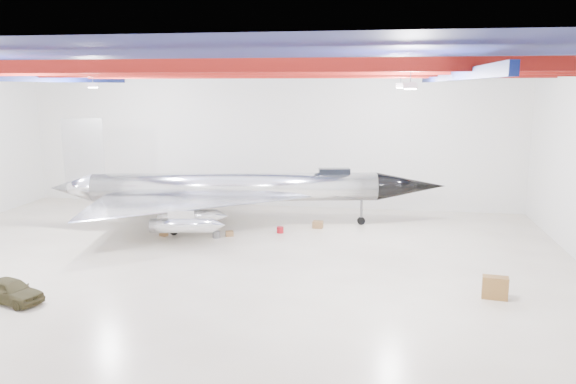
# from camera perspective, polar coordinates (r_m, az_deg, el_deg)

# --- Properties ---
(floor) EXTENTS (40.00, 40.00, 0.00)m
(floor) POSITION_cam_1_polar(r_m,az_deg,el_deg) (32.01, -7.28, -6.93)
(floor) COLOR #B7A891
(floor) RESTS_ON ground
(wall_back) EXTENTS (40.00, 0.00, 40.00)m
(wall_back) POSITION_cam_1_polar(r_m,az_deg,el_deg) (45.27, -2.04, 5.46)
(wall_back) COLOR silver
(wall_back) RESTS_ON floor
(ceiling) EXTENTS (40.00, 40.00, 0.00)m
(ceiling) POSITION_cam_1_polar(r_m,az_deg,el_deg) (30.54, -7.79, 13.14)
(ceiling) COLOR #0A0F38
(ceiling) RESTS_ON wall_back
(ceiling_structure) EXTENTS (39.50, 29.50, 1.08)m
(ceiling_structure) POSITION_cam_1_polar(r_m,az_deg,el_deg) (30.52, -7.75, 11.87)
(ceiling_structure) COLOR maroon
(ceiling_structure) RESTS_ON ceiling
(jet_aircraft) EXTENTS (27.34, 18.37, 7.50)m
(jet_aircraft) POSITION_cam_1_polar(r_m,az_deg,el_deg) (39.17, -5.42, 0.09)
(jet_aircraft) COLOR silver
(jet_aircraft) RESTS_ON floor
(jeep) EXTENTS (3.53, 2.22, 1.12)m
(jeep) POSITION_cam_1_polar(r_m,az_deg,el_deg) (28.67, -26.34, -8.95)
(jeep) COLOR #3C371E
(jeep) RESTS_ON floor
(desk) EXTENTS (1.22, 0.73, 1.05)m
(desk) POSITION_cam_1_polar(r_m,az_deg,el_deg) (27.89, 20.29, -9.09)
(desk) COLOR brown
(desk) RESTS_ON floor
(crate_ply) EXTENTS (0.56, 0.50, 0.33)m
(crate_ply) POSITION_cam_1_polar(r_m,az_deg,el_deg) (37.68, -12.52, -4.12)
(crate_ply) COLOR olive
(crate_ply) RESTS_ON floor
(toolbox_red) EXTENTS (0.57, 0.50, 0.34)m
(toolbox_red) POSITION_cam_1_polar(r_m,az_deg,el_deg) (41.07, -8.11, -2.74)
(toolbox_red) COLOR maroon
(toolbox_red) RESTS_ON floor
(engine_drum) EXTENTS (0.55, 0.55, 0.44)m
(engine_drum) POSITION_cam_1_polar(r_m,az_deg,el_deg) (36.62, -7.28, -4.30)
(engine_drum) COLOR #59595B
(engine_drum) RESTS_ON floor
(parts_bin) EXTENTS (0.73, 0.61, 0.48)m
(parts_bin) POSITION_cam_1_polar(r_m,az_deg,el_deg) (38.83, 3.05, -3.32)
(parts_bin) COLOR olive
(parts_bin) RESTS_ON floor
(crate_small) EXTENTS (0.40, 0.35, 0.24)m
(crate_small) POSITION_cam_1_polar(r_m,az_deg,el_deg) (40.49, -12.42, -3.16)
(crate_small) COLOR #59595B
(crate_small) RESTS_ON floor
(tool_chest) EXTENTS (0.56, 0.56, 0.41)m
(tool_chest) POSITION_cam_1_polar(r_m,az_deg,el_deg) (37.53, -0.80, -3.86)
(tool_chest) COLOR maroon
(tool_chest) RESTS_ON floor
(oil_barrel) EXTENTS (0.60, 0.55, 0.34)m
(oil_barrel) POSITION_cam_1_polar(r_m,az_deg,el_deg) (36.91, -5.96, -4.23)
(oil_barrel) COLOR olive
(oil_barrel) RESTS_ON floor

